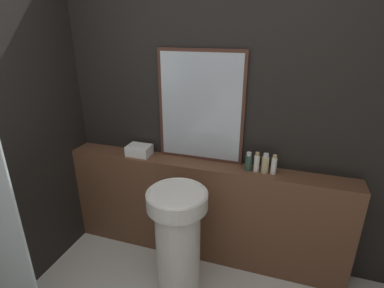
{
  "coord_description": "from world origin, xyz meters",
  "views": [
    {
      "loc": [
        0.6,
        -0.67,
        1.95
      ],
      "look_at": [
        -0.06,
        1.33,
        1.11
      ],
      "focal_mm": 28.0,
      "sensor_mm": 36.0,
      "label": 1
    }
  ],
  "objects_px": {
    "pedestal_sink": "(178,238)",
    "shampoo_bottle": "(248,162)",
    "body_wash_bottle": "(274,165)",
    "mirror": "(201,107)",
    "lotion_bottle": "(265,164)",
    "conditioner_bottle": "(257,163)",
    "towel_stack": "(139,150)"
  },
  "relations": [
    {
      "from": "mirror",
      "to": "conditioner_bottle",
      "type": "distance_m",
      "value": 0.61
    },
    {
      "from": "towel_stack",
      "to": "shampoo_bottle",
      "type": "distance_m",
      "value": 0.94
    },
    {
      "from": "towel_stack",
      "to": "shampoo_bottle",
      "type": "bearing_deg",
      "value": -0.0
    },
    {
      "from": "towel_stack",
      "to": "conditioner_bottle",
      "type": "height_order",
      "value": "conditioner_bottle"
    },
    {
      "from": "shampoo_bottle",
      "to": "body_wash_bottle",
      "type": "distance_m",
      "value": 0.19
    },
    {
      "from": "pedestal_sink",
      "to": "conditioner_bottle",
      "type": "relative_size",
      "value": 5.56
    },
    {
      "from": "pedestal_sink",
      "to": "towel_stack",
      "type": "xyz_separation_m",
      "value": [
        -0.51,
        0.44,
        0.46
      ]
    },
    {
      "from": "mirror",
      "to": "pedestal_sink",
      "type": "bearing_deg",
      "value": -90.76
    },
    {
      "from": "conditioner_bottle",
      "to": "lotion_bottle",
      "type": "relative_size",
      "value": 1.01
    },
    {
      "from": "mirror",
      "to": "lotion_bottle",
      "type": "height_order",
      "value": "mirror"
    },
    {
      "from": "mirror",
      "to": "lotion_bottle",
      "type": "relative_size",
      "value": 5.68
    },
    {
      "from": "pedestal_sink",
      "to": "lotion_bottle",
      "type": "relative_size",
      "value": 5.62
    },
    {
      "from": "pedestal_sink",
      "to": "shampoo_bottle",
      "type": "bearing_deg",
      "value": 46.44
    },
    {
      "from": "pedestal_sink",
      "to": "lotion_bottle",
      "type": "height_order",
      "value": "lotion_bottle"
    },
    {
      "from": "pedestal_sink",
      "to": "shampoo_bottle",
      "type": "xyz_separation_m",
      "value": [
        0.42,
        0.44,
        0.49
      ]
    },
    {
      "from": "pedestal_sink",
      "to": "shampoo_bottle",
      "type": "distance_m",
      "value": 0.78
    },
    {
      "from": "pedestal_sink",
      "to": "lotion_bottle",
      "type": "xyz_separation_m",
      "value": [
        0.55,
        0.44,
        0.49
      ]
    },
    {
      "from": "pedestal_sink",
      "to": "body_wash_bottle",
      "type": "bearing_deg",
      "value": 35.96
    },
    {
      "from": "conditioner_bottle",
      "to": "lotion_bottle",
      "type": "distance_m",
      "value": 0.06
    },
    {
      "from": "lotion_bottle",
      "to": "body_wash_bottle",
      "type": "height_order",
      "value": "lotion_bottle"
    },
    {
      "from": "mirror",
      "to": "conditioner_bottle",
      "type": "relative_size",
      "value": 5.62
    },
    {
      "from": "pedestal_sink",
      "to": "mirror",
      "type": "height_order",
      "value": "mirror"
    },
    {
      "from": "pedestal_sink",
      "to": "lotion_bottle",
      "type": "bearing_deg",
      "value": 39.01
    },
    {
      "from": "lotion_bottle",
      "to": "body_wash_bottle",
      "type": "distance_m",
      "value": 0.06
    },
    {
      "from": "lotion_bottle",
      "to": "shampoo_bottle",
      "type": "bearing_deg",
      "value": -180.0
    },
    {
      "from": "mirror",
      "to": "conditioner_bottle",
      "type": "xyz_separation_m",
      "value": [
        0.48,
        -0.09,
        -0.37
      ]
    },
    {
      "from": "mirror",
      "to": "shampoo_bottle",
      "type": "xyz_separation_m",
      "value": [
        0.41,
        -0.09,
        -0.38
      ]
    },
    {
      "from": "pedestal_sink",
      "to": "shampoo_bottle",
      "type": "height_order",
      "value": "shampoo_bottle"
    },
    {
      "from": "lotion_bottle",
      "to": "pedestal_sink",
      "type": "bearing_deg",
      "value": -140.99
    },
    {
      "from": "pedestal_sink",
      "to": "mirror",
      "type": "relative_size",
      "value": 0.99
    },
    {
      "from": "mirror",
      "to": "shampoo_bottle",
      "type": "distance_m",
      "value": 0.57
    },
    {
      "from": "lotion_bottle",
      "to": "conditioner_bottle",
      "type": "bearing_deg",
      "value": 180.0
    }
  ]
}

